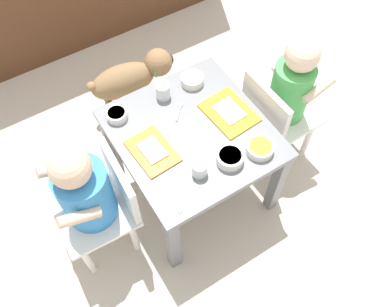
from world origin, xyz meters
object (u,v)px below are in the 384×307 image
(cereal_bowl_right_side, at_px, (260,148))
(spoon_by_left_tray, at_px, (181,203))
(food_tray_right, at_px, (229,112))
(dining_table, at_px, (192,143))
(spoon_by_right_tray, at_px, (179,109))
(seated_child_left, at_px, (88,193))
(cereal_bowl_left_side, at_px, (192,80))
(dog, at_px, (132,77))
(water_cup_left, at_px, (200,169))
(water_cup_right, at_px, (163,92))
(veggie_bowl_far, at_px, (230,158))
(seated_child_right, at_px, (288,92))
(food_tray_left, at_px, (153,151))
(veggie_bowl_near, at_px, (117,115))

(cereal_bowl_right_side, bearing_deg, spoon_by_left_tray, -175.11)
(food_tray_right, height_order, spoon_by_left_tray, food_tray_right)
(dining_table, bearing_deg, spoon_by_right_tray, 82.75)
(seated_child_left, xyz_separation_m, cereal_bowl_left_side, (0.57, 0.24, 0.03))
(spoon_by_left_tray, bearing_deg, dog, 76.13)
(water_cup_left, relative_size, spoon_by_left_tray, 0.68)
(water_cup_right, bearing_deg, spoon_by_left_tray, -112.49)
(spoon_by_right_tray, bearing_deg, veggie_bowl_far, -83.81)
(seated_child_right, height_order, dog, seated_child_right)
(seated_child_left, height_order, spoon_by_right_tray, seated_child_left)
(dog, xyz_separation_m, food_tray_left, (-0.18, -0.58, 0.25))
(cereal_bowl_left_side, bearing_deg, food_tray_right, -79.30)
(water_cup_left, bearing_deg, spoon_by_right_tray, 72.90)
(cereal_bowl_right_side, relative_size, spoon_by_left_tray, 1.19)
(seated_child_right, relative_size, veggie_bowl_near, 8.44)
(food_tray_left, xyz_separation_m, food_tray_right, (0.34, 0.00, -0.00))
(food_tray_left, bearing_deg, spoon_by_left_tray, -94.48)
(dog, xyz_separation_m, water_cup_right, (-0.02, -0.37, 0.27))
(cereal_bowl_left_side, bearing_deg, cereal_bowl_right_side, -85.14)
(dog, distance_m, spoon_by_left_tray, 0.87)
(food_tray_right, relative_size, water_cup_left, 3.77)
(dining_table, relative_size, food_tray_right, 2.67)
(spoon_by_left_tray, bearing_deg, water_cup_right, 67.51)
(water_cup_left, bearing_deg, seated_child_left, 159.13)
(seated_child_left, distance_m, veggie_bowl_near, 0.33)
(seated_child_left, xyz_separation_m, water_cup_left, (0.37, -0.14, 0.03))
(dining_table, distance_m, food_tray_right, 0.19)
(dog, xyz_separation_m, veggie_bowl_near, (-0.22, -0.37, 0.26))
(cereal_bowl_left_side, distance_m, cereal_bowl_right_side, 0.41)
(food_tray_right, relative_size, veggie_bowl_far, 2.22)
(spoon_by_right_tray, bearing_deg, dining_table, -97.25)
(food_tray_left, xyz_separation_m, cereal_bowl_left_side, (0.30, 0.21, 0.01))
(food_tray_right, height_order, veggie_bowl_near, veggie_bowl_near)
(water_cup_right, height_order, spoon_by_left_tray, water_cup_right)
(food_tray_right, height_order, spoon_by_right_tray, food_tray_right)
(water_cup_right, distance_m, veggie_bowl_near, 0.20)
(food_tray_right, bearing_deg, cereal_bowl_right_side, -91.35)
(veggie_bowl_far, bearing_deg, water_cup_left, 172.99)
(water_cup_left, xyz_separation_m, veggie_bowl_far, (0.12, -0.01, -0.00))
(veggie_bowl_near, distance_m, cereal_bowl_right_side, 0.56)
(seated_child_left, bearing_deg, food_tray_left, 5.15)
(spoon_by_left_tray, bearing_deg, veggie_bowl_near, 92.70)
(spoon_by_left_tray, height_order, spoon_by_right_tray, same)
(veggie_bowl_far, bearing_deg, veggie_bowl_near, 123.22)
(veggie_bowl_far, distance_m, spoon_by_right_tray, 0.30)
(seated_child_left, relative_size, water_cup_left, 11.69)
(spoon_by_left_tray, bearing_deg, seated_child_right, 17.66)
(cereal_bowl_left_side, relative_size, veggie_bowl_far, 0.92)
(water_cup_right, bearing_deg, seated_child_right, -28.48)
(dog, bearing_deg, cereal_bowl_left_side, -72.36)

